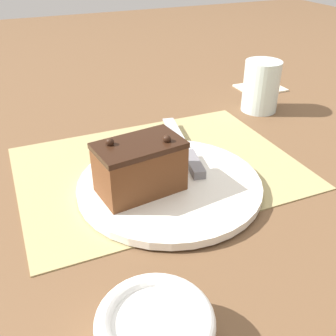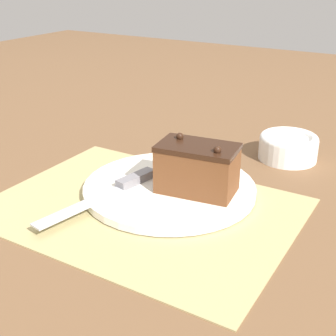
{
  "view_description": "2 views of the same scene",
  "coord_description": "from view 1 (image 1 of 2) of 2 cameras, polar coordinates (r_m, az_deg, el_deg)",
  "views": [
    {
      "loc": [
        -0.21,
        -0.53,
        0.34
      ],
      "look_at": [
        -0.02,
        -0.1,
        0.06
      ],
      "focal_mm": 42.0,
      "sensor_mm": 36.0,
      "label": 1
    },
    {
      "loc": [
        -0.36,
        0.53,
        0.35
      ],
      "look_at": [
        0.01,
        -0.09,
        0.03
      ],
      "focal_mm": 50.0,
      "sensor_mm": 36.0,
      "label": 2
    }
  ],
  "objects": [
    {
      "name": "cake_plate",
      "position": [
        0.61,
        0.22,
        -2.41
      ],
      "size": [
        0.28,
        0.28,
        0.01
      ],
      "color": "white",
      "rests_on": "placemat_woven"
    },
    {
      "name": "placemat_woven",
      "position": [
        0.67,
        -1.37,
        0.15
      ],
      "size": [
        0.46,
        0.34,
        0.0
      ],
      "primitive_type": "cube",
      "color": "tan",
      "rests_on": "ground_plane"
    },
    {
      "name": "small_bowl",
      "position": [
        0.4,
        -1.86,
        -22.62
      ],
      "size": [
        0.11,
        0.11,
        0.05
      ],
      "color": "white",
      "rests_on": "ground_plane"
    },
    {
      "name": "drinking_glass",
      "position": [
        0.9,
        13.36,
        11.47
      ],
      "size": [
        0.08,
        0.08,
        0.11
      ],
      "color": "silver",
      "rests_on": "ground_plane"
    },
    {
      "name": "serving_knife",
      "position": [
        0.67,
        2.83,
        2.11
      ],
      "size": [
        0.06,
        0.23,
        0.01
      ],
      "rotation": [
        0.0,
        0.0,
        6.09
      ],
      "color": "slate",
      "rests_on": "cake_plate"
    },
    {
      "name": "ground_plane",
      "position": [
        0.67,
        -1.37,
        0.0
      ],
      "size": [
        3.0,
        3.0,
        0.0
      ],
      "primitive_type": "plane",
      "color": "brown"
    },
    {
      "name": "folded_napkin",
      "position": [
        1.05,
        13.26,
        11.35
      ],
      "size": [
        0.11,
        0.09,
        0.01
      ],
      "primitive_type": "cube",
      "color": "beige",
      "rests_on": "ground_plane"
    },
    {
      "name": "chocolate_cake",
      "position": [
        0.56,
        -4.12,
        0.18
      ],
      "size": [
        0.13,
        0.09,
        0.09
      ],
      "rotation": [
        0.0,
        0.0,
        0.14
      ],
      "color": "brown",
      "rests_on": "cake_plate"
    }
  ]
}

